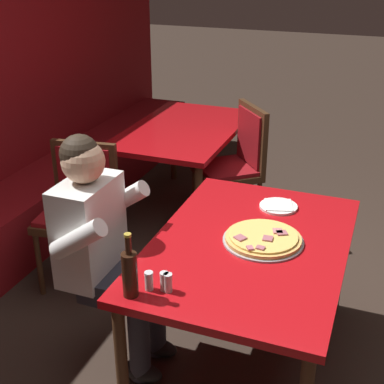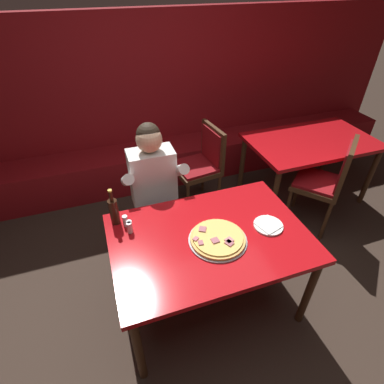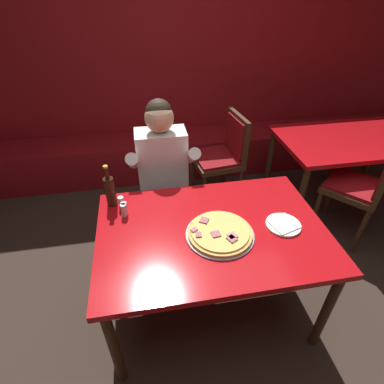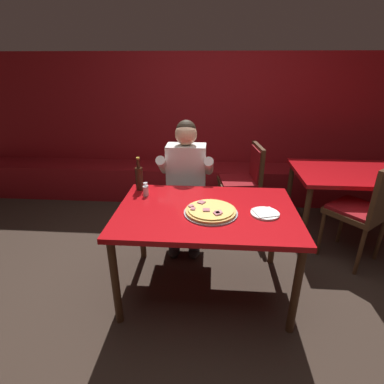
{
  "view_description": "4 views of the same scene",
  "coord_description": "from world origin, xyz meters",
  "px_view_note": "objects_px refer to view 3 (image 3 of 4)",
  "views": [
    {
      "loc": [
        -2.22,
        -0.54,
        2.07
      ],
      "look_at": [
        0.08,
        0.33,
        0.93
      ],
      "focal_mm": 50.0,
      "sensor_mm": 36.0,
      "label": 1
    },
    {
      "loc": [
        -0.59,
        -1.34,
        2.23
      ],
      "look_at": [
        -0.04,
        0.25,
        0.95
      ],
      "focal_mm": 28.0,
      "sensor_mm": 36.0,
      "label": 2
    },
    {
      "loc": [
        -0.35,
        -1.27,
        1.97
      ],
      "look_at": [
        -0.08,
        0.24,
        0.85
      ],
      "focal_mm": 28.0,
      "sensor_mm": 36.0,
      "label": 3
    },
    {
      "loc": [
        0.03,
        -2.02,
        1.76
      ],
      "look_at": [
        -0.13,
        0.27,
        0.77
      ],
      "focal_mm": 28.0,
      "sensor_mm": 36.0,
      "label": 4
    }
  ],
  "objects_px": {
    "shaker_oregano": "(124,211)",
    "main_dining_table": "(212,238)",
    "dining_chair_far_right": "(224,153)",
    "background_dining_table": "(350,145)",
    "diner_seated_blue_shirt": "(164,176)",
    "pizza": "(220,233)",
    "plate_white_paper": "(283,225)",
    "shaker_parmesan": "(121,203)",
    "beer_bottle": "(110,190)",
    "dining_chair_near_left": "(366,182)",
    "shaker_red_pepper_flakes": "(125,209)"
  },
  "relations": [
    {
      "from": "main_dining_table",
      "to": "dining_chair_near_left",
      "type": "height_order",
      "value": "dining_chair_near_left"
    },
    {
      "from": "plate_white_paper",
      "to": "dining_chair_far_right",
      "type": "relative_size",
      "value": 0.23
    },
    {
      "from": "shaker_oregano",
      "to": "background_dining_table",
      "type": "distance_m",
      "value": 2.22
    },
    {
      "from": "main_dining_table",
      "to": "pizza",
      "type": "distance_m",
      "value": 0.12
    },
    {
      "from": "plate_white_paper",
      "to": "diner_seated_blue_shirt",
      "type": "relative_size",
      "value": 0.16
    },
    {
      "from": "shaker_oregano",
      "to": "dining_chair_far_right",
      "type": "height_order",
      "value": "dining_chair_far_right"
    },
    {
      "from": "beer_bottle",
      "to": "dining_chair_far_right",
      "type": "xyz_separation_m",
      "value": [
        1.01,
        0.89,
        -0.3
      ]
    },
    {
      "from": "dining_chair_near_left",
      "to": "background_dining_table",
      "type": "relative_size",
      "value": 0.74
    },
    {
      "from": "pizza",
      "to": "shaker_red_pepper_flakes",
      "type": "distance_m",
      "value": 0.62
    },
    {
      "from": "beer_bottle",
      "to": "shaker_red_pepper_flakes",
      "type": "bearing_deg",
      "value": -54.57
    },
    {
      "from": "shaker_red_pepper_flakes",
      "to": "diner_seated_blue_shirt",
      "type": "relative_size",
      "value": 0.07
    },
    {
      "from": "shaker_oregano",
      "to": "plate_white_paper",
      "type": "bearing_deg",
      "value": -15.55
    },
    {
      "from": "shaker_red_pepper_flakes",
      "to": "background_dining_table",
      "type": "bearing_deg",
      "value": 19.53
    },
    {
      "from": "dining_chair_far_right",
      "to": "beer_bottle",
      "type": "bearing_deg",
      "value": -138.6
    },
    {
      "from": "dining_chair_far_right",
      "to": "background_dining_table",
      "type": "bearing_deg",
      "value": -13.02
    },
    {
      "from": "pizza",
      "to": "plate_white_paper",
      "type": "height_order",
      "value": "pizza"
    },
    {
      "from": "pizza",
      "to": "diner_seated_blue_shirt",
      "type": "height_order",
      "value": "diner_seated_blue_shirt"
    },
    {
      "from": "plate_white_paper",
      "to": "shaker_oregano",
      "type": "height_order",
      "value": "shaker_oregano"
    },
    {
      "from": "dining_chair_far_right",
      "to": "background_dining_table",
      "type": "height_order",
      "value": "dining_chair_far_right"
    },
    {
      "from": "shaker_red_pepper_flakes",
      "to": "shaker_oregano",
      "type": "relative_size",
      "value": 1.0
    },
    {
      "from": "beer_bottle",
      "to": "diner_seated_blue_shirt",
      "type": "xyz_separation_m",
      "value": [
        0.37,
        0.33,
        -0.15
      ]
    },
    {
      "from": "shaker_red_pepper_flakes",
      "to": "background_dining_table",
      "type": "xyz_separation_m",
      "value": [
        2.08,
        0.74,
        -0.12
      ]
    },
    {
      "from": "pizza",
      "to": "shaker_red_pepper_flakes",
      "type": "bearing_deg",
      "value": 151.62
    },
    {
      "from": "shaker_red_pepper_flakes",
      "to": "dining_chair_near_left",
      "type": "xyz_separation_m",
      "value": [
        1.93,
        0.25,
        -0.2
      ]
    },
    {
      "from": "main_dining_table",
      "to": "shaker_oregano",
      "type": "xyz_separation_m",
      "value": [
        -0.51,
        0.22,
        0.11
      ]
    },
    {
      "from": "beer_bottle",
      "to": "dining_chair_near_left",
      "type": "bearing_deg",
      "value": 3.81
    },
    {
      "from": "main_dining_table",
      "to": "shaker_oregano",
      "type": "relative_size",
      "value": 15.77
    },
    {
      "from": "main_dining_table",
      "to": "shaker_oregano",
      "type": "distance_m",
      "value": 0.57
    },
    {
      "from": "shaker_red_pepper_flakes",
      "to": "dining_chair_near_left",
      "type": "bearing_deg",
      "value": 7.38
    },
    {
      "from": "main_dining_table",
      "to": "diner_seated_blue_shirt",
      "type": "bearing_deg",
      "value": 108.01
    },
    {
      "from": "beer_bottle",
      "to": "shaker_red_pepper_flakes",
      "type": "relative_size",
      "value": 3.4
    },
    {
      "from": "shaker_oregano",
      "to": "main_dining_table",
      "type": "bearing_deg",
      "value": -22.72
    },
    {
      "from": "pizza",
      "to": "shaker_parmesan",
      "type": "bearing_deg",
      "value": 147.75
    },
    {
      "from": "shaker_red_pepper_flakes",
      "to": "diner_seated_blue_shirt",
      "type": "distance_m",
      "value": 0.54
    },
    {
      "from": "shaker_oregano",
      "to": "dining_chair_far_right",
      "type": "bearing_deg",
      "value": 47.77
    },
    {
      "from": "plate_white_paper",
      "to": "background_dining_table",
      "type": "relative_size",
      "value": 0.16
    },
    {
      "from": "plate_white_paper",
      "to": "beer_bottle",
      "type": "relative_size",
      "value": 0.72
    },
    {
      "from": "dining_chair_far_right",
      "to": "shaker_parmesan",
      "type": "bearing_deg",
      "value": -135.06
    },
    {
      "from": "beer_bottle",
      "to": "dining_chair_near_left",
      "type": "xyz_separation_m",
      "value": [
        2.02,
        0.13,
        -0.27
      ]
    },
    {
      "from": "dining_chair_near_left",
      "to": "dining_chair_far_right",
      "type": "bearing_deg",
      "value": 143.29
    },
    {
      "from": "diner_seated_blue_shirt",
      "to": "dining_chair_far_right",
      "type": "height_order",
      "value": "diner_seated_blue_shirt"
    },
    {
      "from": "shaker_red_pepper_flakes",
      "to": "pizza",
      "type": "bearing_deg",
      "value": -28.38
    },
    {
      "from": "shaker_parmesan",
      "to": "background_dining_table",
      "type": "relative_size",
      "value": 0.06
    },
    {
      "from": "pizza",
      "to": "dining_chair_near_left",
      "type": "xyz_separation_m",
      "value": [
        1.39,
        0.54,
        -0.18
      ]
    },
    {
      "from": "diner_seated_blue_shirt",
      "to": "dining_chair_far_right",
      "type": "relative_size",
      "value": 1.37
    },
    {
      "from": "pizza",
      "to": "shaker_oregano",
      "type": "distance_m",
      "value": 0.61
    },
    {
      "from": "diner_seated_blue_shirt",
      "to": "background_dining_table",
      "type": "height_order",
      "value": "diner_seated_blue_shirt"
    },
    {
      "from": "shaker_oregano",
      "to": "dining_chair_near_left",
      "type": "relative_size",
      "value": 0.09
    },
    {
      "from": "background_dining_table",
      "to": "diner_seated_blue_shirt",
      "type": "bearing_deg",
      "value": -170.86
    },
    {
      "from": "dining_chair_far_right",
      "to": "main_dining_table",
      "type": "bearing_deg",
      "value": -108.52
    }
  ]
}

